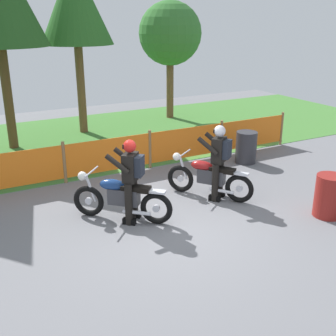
# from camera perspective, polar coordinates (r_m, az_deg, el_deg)

# --- Properties ---
(ground) EXTENTS (24.00, 24.00, 0.02)m
(ground) POSITION_cam_1_polar(r_m,az_deg,el_deg) (8.35, 0.26, -7.99)
(ground) COLOR slate
(grass_verge) EXTENTS (24.00, 6.98, 0.01)m
(grass_verge) POSITION_cam_1_polar(r_m,az_deg,el_deg) (14.23, -12.83, 3.53)
(grass_verge) COLOR #427A33
(grass_verge) RESTS_ON ground
(barrier_fence) EXTENTS (11.65, 0.08, 1.05)m
(barrier_fence) POSITION_cam_1_polar(r_m,az_deg,el_deg) (10.89, -7.94, 1.76)
(barrier_fence) COLOR olive
(barrier_fence) RESTS_ON ground
(tree_near_right) EXTENTS (2.38, 2.38, 5.63)m
(tree_near_right) POSITION_cam_1_polar(r_m,az_deg,el_deg) (14.85, -12.42, 20.90)
(tree_near_right) COLOR brown
(tree_near_right) RESTS_ON ground
(tree_rightmost) EXTENTS (2.40, 2.40, 4.45)m
(tree_rightmost) POSITION_cam_1_polar(r_m,az_deg,el_deg) (16.83, 0.28, 17.61)
(tree_rightmost) COLOR brown
(tree_rightmost) RESTS_ON ground
(motorcycle_lead) EXTENTS (1.62, 1.50, 0.99)m
(motorcycle_lead) POSITION_cam_1_polar(r_m,az_deg,el_deg) (8.48, -6.38, -3.98)
(motorcycle_lead) COLOR black
(motorcycle_lead) RESTS_ON ground
(motorcycle_trailing) EXTENTS (1.30, 1.72, 0.97)m
(motorcycle_trailing) POSITION_cam_1_polar(r_m,az_deg,el_deg) (9.53, 5.49, -1.25)
(motorcycle_trailing) COLOR black
(motorcycle_trailing) RESTS_ON ground
(rider_lead) EXTENTS (0.77, 0.76, 1.69)m
(rider_lead) POSITION_cam_1_polar(r_m,az_deg,el_deg) (8.23, -5.01, -1.14)
(rider_lead) COLOR black
(rider_lead) RESTS_ON ground
(rider_trailing) EXTENTS (0.73, 0.78, 1.69)m
(rider_trailing) POSITION_cam_1_polar(r_m,az_deg,el_deg) (9.30, 6.88, 1.31)
(rider_trailing) COLOR black
(rider_trailing) RESTS_ON ground
(oil_drum) EXTENTS (0.58, 0.58, 0.88)m
(oil_drum) POSITION_cam_1_polar(r_m,az_deg,el_deg) (9.20, 20.89, -3.54)
(oil_drum) COLOR maroon
(oil_drum) RESTS_ON ground
(spare_drum) EXTENTS (0.58, 0.58, 0.88)m
(spare_drum) POSITION_cam_1_polar(r_m,az_deg,el_deg) (11.97, 10.49, 2.77)
(spare_drum) COLOR #2D2D33
(spare_drum) RESTS_ON ground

